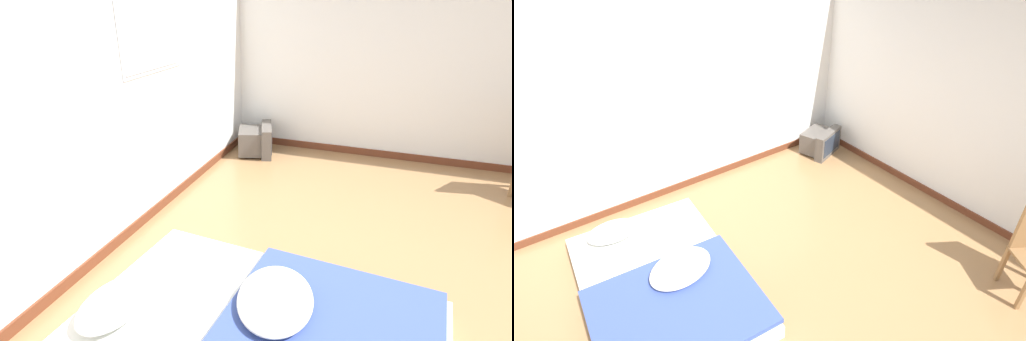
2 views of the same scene
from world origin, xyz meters
TOP-DOWN VIEW (x-y plane):
  - ground_plane at (0.00, 0.00)m, footprint 20.00×20.00m
  - wall_back at (0.01, 2.48)m, footprint 7.69×0.08m
  - wall_right at (2.67, 0.00)m, footprint 0.08×7.30m
  - mattress_bed at (-0.72, 0.99)m, footprint 1.53×2.19m
  - crt_tv at (2.22, 2.07)m, footprint 0.62×0.56m

SIDE VIEW (x-z plane):
  - ground_plane at x=0.00m, z-range 0.00..0.00m
  - mattress_bed at x=-0.72m, z-range -0.04..0.24m
  - crt_tv at x=2.22m, z-range -0.01..0.37m
  - wall_right at x=2.67m, z-range -0.01..2.59m
  - wall_back at x=0.01m, z-range -0.01..2.59m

